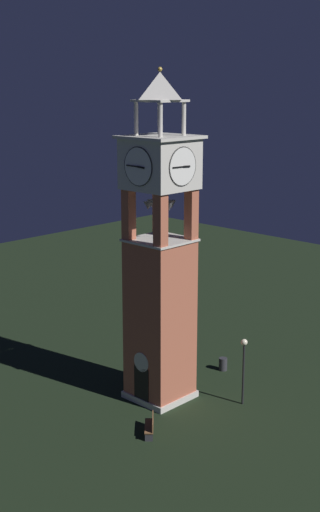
# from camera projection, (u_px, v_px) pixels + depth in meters

# --- Properties ---
(ground) EXTENTS (80.00, 80.00, 0.00)m
(ground) POSITION_uv_depth(u_px,v_px,m) (160.00, 397.00, 39.50)
(ground) COLOR black
(clock_tower) EXTENTS (3.53, 3.53, 18.20)m
(clock_tower) POSITION_uv_depth(u_px,v_px,m) (160.00, 269.00, 37.66)
(clock_tower) COLOR #AD5B42
(clock_tower) RESTS_ON ground
(park_bench) EXTENTS (1.43, 1.46, 0.95)m
(park_bench) POSITION_uv_depth(u_px,v_px,m) (150.00, 425.00, 35.16)
(park_bench) COLOR brown
(park_bench) RESTS_ON ground
(lamp_post) EXTENTS (0.36, 0.36, 3.84)m
(lamp_post) POSITION_uv_depth(u_px,v_px,m) (244.00, 359.00, 37.96)
(lamp_post) COLOR black
(lamp_post) RESTS_ON ground
(trash_bin) EXTENTS (0.52, 0.52, 0.80)m
(trash_bin) POSITION_uv_depth(u_px,v_px,m) (223.00, 364.00, 43.07)
(trash_bin) COLOR #2D2D33
(trash_bin) RESTS_ON ground
(shrub_near_entry) EXTENTS (1.06, 1.06, 1.09)m
(shrub_near_entry) POSITION_uv_depth(u_px,v_px,m) (179.00, 366.00, 42.37)
(shrub_near_entry) COLOR #336638
(shrub_near_entry) RESTS_ON ground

